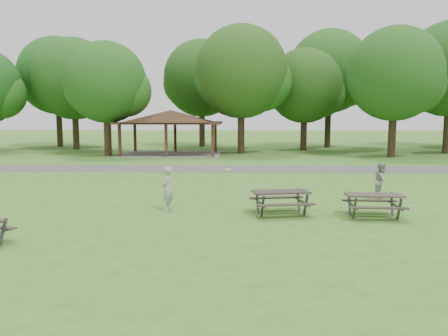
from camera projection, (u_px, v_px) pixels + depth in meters
ground at (189, 225)px, 13.50m from camera, size 160.00×160.00×0.00m
asphalt_path at (212, 169)px, 27.39m from camera, size 120.00×3.20×0.02m
pavilion at (171, 118)px, 37.03m from camera, size 8.60×7.01×3.76m
tree_row_c at (75, 81)px, 41.82m from camera, size 8.19×7.80×10.67m
tree_row_d at (107, 85)px, 35.35m from camera, size 6.93×6.60×9.27m
tree_row_e at (242, 75)px, 37.45m from camera, size 8.40×8.00×11.02m
tree_row_f at (306, 88)px, 40.90m from camera, size 7.35×7.00×9.55m
tree_row_g at (396, 77)px, 34.25m from camera, size 7.77×7.40×10.25m
tree_deep_a at (58, 78)px, 45.29m from camera, size 8.40×8.00×11.38m
tree_deep_b at (203, 81)px, 45.47m from camera, size 8.40×8.00×11.13m
tree_deep_c at (330, 74)px, 44.10m from camera, size 8.82×8.40×11.90m
picnic_table_middle at (281, 197)px, 14.92m from camera, size 2.16×1.84×0.84m
picnic_table_far at (374, 200)px, 14.51m from camera, size 1.92×1.58×0.80m
frisbee_in_flight at (228, 169)px, 15.94m from camera, size 0.29×0.29×0.02m
frisbee_thrower at (167, 189)px, 15.51m from camera, size 0.38×0.58×1.57m
frisbee_catcher at (382, 181)px, 17.48m from camera, size 0.82×0.90×1.50m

